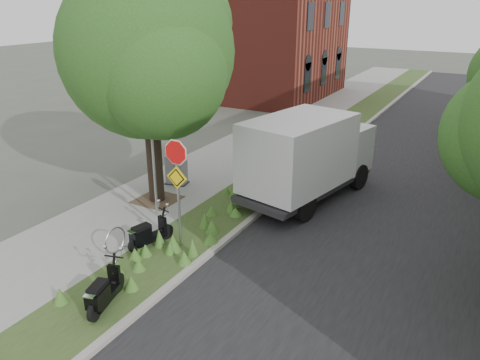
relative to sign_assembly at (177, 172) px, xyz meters
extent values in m
plane|color=#4C5147|center=(1.40, -0.58, -2.33)|extent=(120.00, 120.00, 0.00)
cube|color=gray|center=(-2.85, 9.42, -2.27)|extent=(3.50, 60.00, 0.12)
cube|color=#2A421C|center=(-0.10, 9.42, -2.27)|extent=(2.00, 60.00, 0.12)
cube|color=#9E9991|center=(0.90, 9.42, -2.26)|extent=(0.20, 60.00, 0.13)
cube|color=black|center=(4.40, 9.42, -2.32)|extent=(7.00, 60.00, 0.01)
cylinder|color=black|center=(-2.60, 2.22, 0.03)|extent=(0.52, 0.52, 4.48)
sphere|color=#204717|center=(-2.60, 2.22, 2.75)|extent=(5.40, 5.40, 5.40)
sphere|color=#204717|center=(-3.81, 3.03, 2.08)|extent=(4.05, 4.05, 4.05)
sphere|color=#204717|center=(-1.52, 1.54, 2.21)|extent=(3.78, 3.78, 3.78)
cube|color=#473828|center=(-2.60, 2.22, -2.20)|extent=(1.40, 1.40, 0.01)
cylinder|color=#A5A8AD|center=(-1.80, 1.22, -0.21)|extent=(0.08, 0.08, 4.00)
torus|color=#A5A8AD|center=(-1.30, -1.18, -1.83)|extent=(0.05, 0.77, 0.77)
cube|color=#A5A8AD|center=(-1.30, -1.54, -2.19)|extent=(0.06, 0.06, 0.04)
cube|color=#A5A8AD|center=(-1.30, -0.82, -2.19)|extent=(0.06, 0.06, 0.04)
cylinder|color=#A5A8AD|center=(0.00, 0.02, -0.71)|extent=(0.07, 0.07, 3.00)
cylinder|color=red|center=(0.00, -0.01, 0.54)|extent=(0.86, 0.03, 0.86)
cylinder|color=white|center=(0.00, 0.00, 0.54)|extent=(0.94, 0.02, 0.94)
cube|color=yellow|center=(0.00, -0.01, -0.16)|extent=(0.64, 0.03, 0.64)
cube|color=maroon|center=(-8.10, 21.42, 1.67)|extent=(9.00, 10.00, 8.00)
cylinder|color=black|center=(0.01, -2.50, -1.97)|extent=(0.23, 0.47, 0.46)
cylinder|color=black|center=(0.32, -3.56, -1.97)|extent=(0.23, 0.47, 0.46)
cube|color=black|center=(0.18, -3.07, -1.96)|extent=(0.58, 1.07, 0.16)
cube|color=black|center=(0.27, -3.37, -1.74)|extent=(0.47, 0.65, 0.36)
cube|color=black|center=(0.25, -3.33, -1.51)|extent=(0.41, 0.59, 0.11)
cylinder|color=black|center=(-0.59, 0.13, -1.98)|extent=(0.20, 0.46, 0.45)
cylinder|color=black|center=(-0.84, -0.90, -1.98)|extent=(0.20, 0.46, 0.45)
cube|color=black|center=(-0.73, -0.43, -1.97)|extent=(0.51, 1.03, 0.15)
cube|color=black|center=(-0.80, -0.72, -1.76)|extent=(0.43, 0.62, 0.34)
cube|color=black|center=(-0.79, -0.68, -1.54)|extent=(0.37, 0.56, 0.10)
cube|color=#262628|center=(1.70, 5.14, -1.79)|extent=(3.18, 5.84, 0.19)
cube|color=#B7BABC|center=(2.14, 7.23, -0.91)|extent=(2.39, 1.87, 1.67)
cube|color=silver|center=(1.58, 4.57, -0.49)|extent=(3.06, 4.35, 2.30)
cube|color=#262628|center=(-2.92, 3.79, -2.19)|extent=(0.89, 0.68, 0.04)
cube|color=slate|center=(-2.92, 3.79, -1.67)|extent=(0.79, 0.58, 1.07)
camera|label=1|loc=(7.11, -9.29, 4.28)|focal=35.00mm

